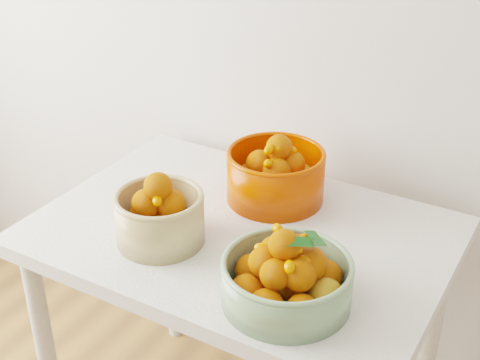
# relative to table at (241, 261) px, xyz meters

# --- Properties ---
(table) EXTENTS (1.00, 0.70, 0.75)m
(table) POSITION_rel_table_xyz_m (0.00, 0.00, 0.00)
(table) COLOR silver
(table) RESTS_ON ground
(bowl_cream) EXTENTS (0.27, 0.27, 0.18)m
(bowl_cream) POSITION_rel_table_xyz_m (-0.14, -0.14, 0.16)
(bowl_cream) COLOR tan
(bowl_cream) RESTS_ON table
(bowl_green) EXTENTS (0.30, 0.30, 0.18)m
(bowl_green) POSITION_rel_table_xyz_m (0.22, -0.19, 0.16)
(bowl_green) COLOR gray
(bowl_green) RESTS_ON table
(bowl_orange) EXTENTS (0.28, 0.28, 0.19)m
(bowl_orange) POSITION_rel_table_xyz_m (0.00, 0.17, 0.17)
(bowl_orange) COLOR red
(bowl_orange) RESTS_ON table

